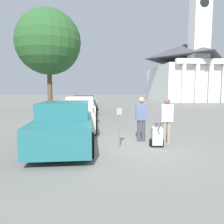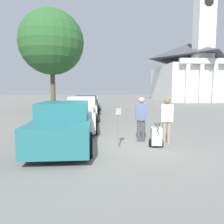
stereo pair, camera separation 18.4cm
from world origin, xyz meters
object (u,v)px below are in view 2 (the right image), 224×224
Objects in this scene: parked_car_teal at (65,125)px; parked_car_navy at (87,104)px; person_supervisor at (167,118)px; church at (190,67)px; parking_meter at (118,120)px; parked_car_sage at (89,102)px; equipment_cart at (156,136)px; parked_car_cream at (82,109)px; parked_car_white at (76,116)px; person_worker at (141,116)px.

parked_car_navy is at bearing 87.89° from parked_car_teal.
church is (12.28, 28.83, 4.63)m from person_supervisor.
parking_meter is (1.87, -11.04, 0.26)m from parked_car_navy.
parked_car_teal is at bearing 167.25° from parking_meter.
equipment_cart is at bearing -79.32° from parked_car_sage.
parked_car_teal is 33.45m from church.
parked_car_teal reaches higher than parked_car_navy.
parked_car_navy is at bearing 87.89° from parked_car_cream.
church is at bearing 56.17° from parked_car_white.
parked_car_teal is 3.71m from person_supervisor.
person_worker is (2.80, -6.21, 0.27)m from parked_car_cream.
parked_car_white is 2.82× the size of person_supervisor.
person_supervisor reaches higher than parked_car_white.
parked_car_navy is at bearing -92.11° from parked_car_sage.
parking_meter is 1.92m from person_supervisor.
person_supervisor is (3.70, -6.51, 0.25)m from parked_car_cream.
parked_car_white is at bearing 87.89° from parked_car_teal.
parking_meter is (1.87, -7.08, 0.25)m from parked_car_cream.
parked_car_teal is at bearing -118.88° from church.
parked_car_navy is 11.20m from parking_meter.
parking_meter is 1.28m from person_worker.
parked_car_sage is 14.45m from equipment_cart.
parked_car_teal reaches higher than parked_car_sage.
parked_car_cream is 0.19× the size of church.
parked_car_white is at bearing -30.59° from person_supervisor.
parking_meter is 1.44m from equipment_cart.
parked_car_cream is at bearing -59.91° from person_worker.
person_worker is 0.07× the size of church.
parking_meter is (1.87, -14.15, 0.29)m from parked_car_sage.
parked_car_teal is at bearing 14.83° from person_worker.
parked_car_sage is at bearing 87.89° from parked_car_navy.
equipment_cart is (3.20, -7.01, -0.31)m from parked_car_cream.
parked_car_cream reaches higher than parked_car_navy.
parked_car_sage is 14.28m from parking_meter.
parked_car_white is 10.62m from parked_car_sage.
person_supervisor is at bearing 0.15° from parked_car_teal.
parked_car_cream is 0.94× the size of parked_car_navy.
person_supervisor is at bearing -113.07° from church.
parked_car_sage is 3.06× the size of person_worker.
parking_meter is at bearing -171.74° from equipment_cart.
parked_car_navy is at bearing -68.79° from person_worker.
parked_car_white is 0.94× the size of parked_car_navy.
parked_car_sage is at bearing 87.89° from parked_car_cream.
person_supervisor is 1.67× the size of equipment_cart.
person_worker reaches higher than parked_car_white.
person_supervisor is (3.70, -10.47, 0.26)m from parked_car_navy.
person_supervisor is at bearing 167.36° from person_worker.
parked_car_white is 4.70× the size of equipment_cart.
equipment_cart is 0.04× the size of church.
parking_meter is 32.94m from church.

